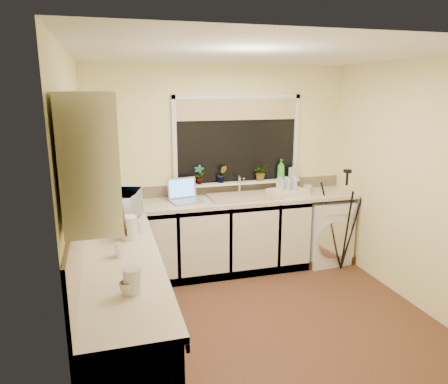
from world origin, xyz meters
TOP-DOWN VIEW (x-y plane):
  - floor at (0.00, 0.00)m, footprint 3.20×3.20m
  - ceiling at (0.00, 0.00)m, footprint 3.20×3.20m
  - wall_back at (0.00, 1.50)m, footprint 3.20×0.00m
  - wall_front at (0.00, -1.50)m, footprint 3.20×0.00m
  - wall_left at (-1.60, 0.00)m, footprint 0.00×3.00m
  - wall_right at (1.60, 0.00)m, footprint 0.00×3.00m
  - base_cabinet_back at (-0.33, 1.20)m, footprint 2.55×0.60m
  - base_cabinet_left at (-1.30, -0.30)m, footprint 0.54×2.40m
  - worktop_back at (0.00, 1.20)m, footprint 3.20×0.60m
  - worktop_left at (-1.30, -0.30)m, footprint 0.60×2.40m
  - upper_cabinet at (-1.44, -0.45)m, footprint 0.28×1.90m
  - splashback_left at (-1.59, -0.30)m, footprint 0.02×2.40m
  - splashback_back at (0.00, 1.49)m, footprint 3.20×0.02m
  - window_glass at (0.20, 1.49)m, footprint 1.50×0.02m
  - window_blind at (0.20, 1.46)m, footprint 1.50×0.02m
  - windowsill at (0.20, 1.43)m, footprint 1.60×0.14m
  - sink at (0.20, 1.20)m, footprint 0.82×0.46m
  - faucet at (0.20, 1.38)m, footprint 0.03×0.03m
  - washing_machine at (1.26, 1.15)m, footprint 0.61×0.59m
  - laptop at (-0.51, 1.25)m, footprint 0.40×0.36m
  - kettle at (-1.21, 0.11)m, footprint 0.15×0.15m
  - dish_rack at (0.76, 1.19)m, footprint 0.51×0.43m
  - tripod at (1.35, 0.84)m, footprint 0.73×0.73m
  - glass_jug at (-1.25, -0.92)m, footprint 0.11×0.11m
  - steel_jar at (-1.31, -0.27)m, footprint 0.08×0.08m
  - microwave at (-1.25, 0.74)m, footprint 0.46×0.57m
  - plant_a at (-0.30, 1.41)m, footprint 0.15×0.12m
  - plant_b at (-0.01, 1.42)m, footprint 0.13×0.11m
  - plant_d at (0.49, 1.42)m, footprint 0.19×0.17m
  - soap_bottle_green at (0.77, 1.43)m, footprint 0.11×0.11m
  - soap_bottle_clear at (0.93, 1.40)m, footprint 0.12×0.12m
  - cup_back at (1.07, 1.27)m, footprint 0.13×0.13m
  - cup_left at (-1.29, -0.94)m, footprint 0.11×0.11m

SIDE VIEW (x-z plane):
  - floor at x=0.00m, z-range 0.00..0.00m
  - washing_machine at x=1.26m, z-range 0.00..0.81m
  - base_cabinet_back at x=-0.33m, z-range 0.00..0.86m
  - base_cabinet_left at x=-1.30m, z-range 0.00..0.86m
  - tripod at x=1.35m, z-range 0.00..1.25m
  - worktop_back at x=0.00m, z-range 0.86..0.90m
  - worktop_left at x=-1.30m, z-range 0.86..0.90m
  - sink at x=0.20m, z-range 0.90..0.93m
  - dish_rack at x=0.76m, z-range 0.90..0.97m
  - cup_back at x=1.07m, z-range 0.90..0.99m
  - cup_left at x=-1.29m, z-range 0.90..0.99m
  - steel_jar at x=-1.31m, z-range 0.90..1.01m
  - laptop at x=-0.51m, z-range 0.84..1.10m
  - splashback_back at x=0.00m, z-range 0.90..1.04m
  - glass_jug at x=-1.25m, z-range 0.90..1.07m
  - kettle at x=-1.21m, z-range 0.90..1.09m
  - faucet at x=0.20m, z-range 0.90..1.14m
  - windowsill at x=0.20m, z-range 1.02..1.05m
  - microwave at x=-1.25m, z-range 0.90..1.17m
  - splashback_left at x=-1.59m, z-range 0.90..1.35m
  - plant_d at x=0.49m, z-range 1.05..1.25m
  - soap_bottle_clear at x=0.93m, z-range 1.05..1.26m
  - plant_b at x=-0.01m, z-range 1.05..1.26m
  - plant_a at x=-0.30m, z-range 1.05..1.28m
  - soap_bottle_green at x=0.77m, z-range 1.05..1.30m
  - wall_back at x=0.00m, z-range -0.38..2.83m
  - wall_front at x=0.00m, z-range -0.38..2.83m
  - wall_left at x=-1.60m, z-range -0.27..2.73m
  - wall_right at x=1.60m, z-range -0.27..2.73m
  - window_glass at x=0.20m, z-range 1.05..2.05m
  - upper_cabinet at x=-1.44m, z-range 1.45..2.15m
  - window_blind at x=0.20m, z-range 1.80..2.05m
  - ceiling at x=0.00m, z-range 2.45..2.45m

